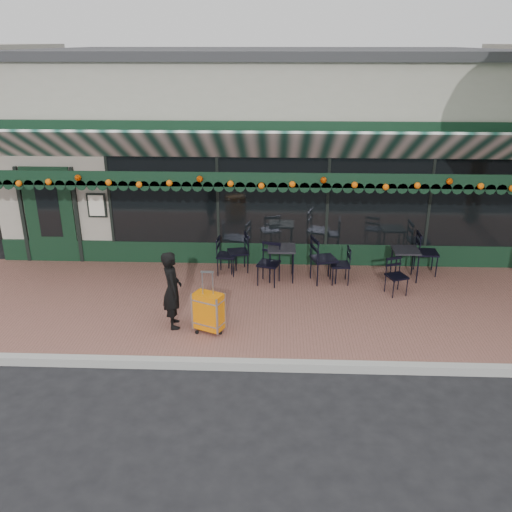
{
  "coord_description": "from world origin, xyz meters",
  "views": [
    {
      "loc": [
        0.3,
        -7.46,
        4.9
      ],
      "look_at": [
        -0.07,
        1.6,
        1.28
      ],
      "focal_mm": 38.0,
      "sensor_mm": 36.0,
      "label": 1
    }
  ],
  "objects_px": {
    "woman": "(172,290)",
    "chair_b_right": "(324,259)",
    "chair_solo": "(227,256)",
    "cafe_table_b": "(282,251)",
    "chair_a_right": "(427,253)",
    "chair_a_left": "(340,265)",
    "cafe_table_a": "(406,252)",
    "chair_b_front": "(269,264)",
    "chair_a_front": "(397,277)",
    "suitcase": "(209,312)",
    "chair_b_left": "(238,252)"
  },
  "relations": [
    {
      "from": "woman",
      "to": "chair_b_right",
      "type": "height_order",
      "value": "woman"
    },
    {
      "from": "cafe_table_b",
      "to": "cafe_table_a",
      "type": "bearing_deg",
      "value": 2.01
    },
    {
      "from": "chair_a_left",
      "to": "cafe_table_a",
      "type": "bearing_deg",
      "value": 97.86
    },
    {
      "from": "woman",
      "to": "cafe_table_a",
      "type": "distance_m",
      "value": 5.05
    },
    {
      "from": "cafe_table_a",
      "to": "chair_a_right",
      "type": "relative_size",
      "value": 0.71
    },
    {
      "from": "cafe_table_b",
      "to": "chair_a_left",
      "type": "distance_m",
      "value": 1.25
    },
    {
      "from": "chair_solo",
      "to": "chair_b_left",
      "type": "bearing_deg",
      "value": -49.17
    },
    {
      "from": "cafe_table_b",
      "to": "chair_b_front",
      "type": "xyz_separation_m",
      "value": [
        -0.27,
        -0.27,
        -0.2
      ]
    },
    {
      "from": "woman",
      "to": "suitcase",
      "type": "bearing_deg",
      "value": -120.98
    },
    {
      "from": "chair_a_front",
      "to": "woman",
      "type": "bearing_deg",
      "value": 178.75
    },
    {
      "from": "chair_b_left",
      "to": "chair_solo",
      "type": "relative_size",
      "value": 1.05
    },
    {
      "from": "woman",
      "to": "cafe_table_a",
      "type": "height_order",
      "value": "woman"
    },
    {
      "from": "cafe_table_b",
      "to": "chair_a_left",
      "type": "xyz_separation_m",
      "value": [
        1.22,
        -0.17,
        -0.24
      ]
    },
    {
      "from": "chair_b_front",
      "to": "chair_solo",
      "type": "xyz_separation_m",
      "value": [
        -0.92,
        0.48,
        -0.02
      ]
    },
    {
      "from": "cafe_table_a",
      "to": "chair_solo",
      "type": "bearing_deg",
      "value": 178.14
    },
    {
      "from": "chair_a_right",
      "to": "chair_b_left",
      "type": "relative_size",
      "value": 1.08
    },
    {
      "from": "woman",
      "to": "chair_a_front",
      "type": "distance_m",
      "value": 4.48
    },
    {
      "from": "chair_b_left",
      "to": "chair_a_left",
      "type": "bearing_deg",
      "value": 61.09
    },
    {
      "from": "chair_b_front",
      "to": "chair_solo",
      "type": "bearing_deg",
      "value": 168.12
    },
    {
      "from": "woman",
      "to": "chair_b_front",
      "type": "relative_size",
      "value": 1.61
    },
    {
      "from": "cafe_table_b",
      "to": "chair_b_left",
      "type": "distance_m",
      "value": 1.04
    },
    {
      "from": "chair_b_front",
      "to": "cafe_table_b",
      "type": "bearing_deg",
      "value": 61.29
    },
    {
      "from": "chair_b_right",
      "to": "chair_a_front",
      "type": "bearing_deg",
      "value": -127.96
    },
    {
      "from": "chair_a_front",
      "to": "chair_a_right",
      "type": "bearing_deg",
      "value": 31.24
    },
    {
      "from": "suitcase",
      "to": "cafe_table_a",
      "type": "xyz_separation_m",
      "value": [
        3.88,
        2.41,
        0.22
      ]
    },
    {
      "from": "chair_a_left",
      "to": "chair_a_right",
      "type": "height_order",
      "value": "chair_a_right"
    },
    {
      "from": "woman",
      "to": "cafe_table_b",
      "type": "bearing_deg",
      "value": -57.54
    },
    {
      "from": "chair_a_right",
      "to": "cafe_table_a",
      "type": "bearing_deg",
      "value": 122.93
    },
    {
      "from": "suitcase",
      "to": "chair_a_right",
      "type": "bearing_deg",
      "value": 55.81
    },
    {
      "from": "chair_a_left",
      "to": "chair_b_right",
      "type": "xyz_separation_m",
      "value": [
        -0.33,
        0.06,
        0.1
      ]
    },
    {
      "from": "chair_b_left",
      "to": "chair_b_front",
      "type": "relative_size",
      "value": 1.0
    },
    {
      "from": "cafe_table_a",
      "to": "chair_a_left",
      "type": "distance_m",
      "value": 1.43
    },
    {
      "from": "chair_b_left",
      "to": "chair_b_right",
      "type": "bearing_deg",
      "value": 60.25
    },
    {
      "from": "woman",
      "to": "chair_b_left",
      "type": "height_order",
      "value": "woman"
    },
    {
      "from": "chair_b_left",
      "to": "chair_b_front",
      "type": "distance_m",
      "value": 0.94
    },
    {
      "from": "suitcase",
      "to": "chair_b_left",
      "type": "distance_m",
      "value": 2.72
    },
    {
      "from": "cafe_table_a",
      "to": "chair_b_front",
      "type": "xyz_separation_m",
      "value": [
        -2.88,
        -0.36,
        -0.16
      ]
    },
    {
      "from": "woman",
      "to": "chair_b_right",
      "type": "relative_size",
      "value": 1.41
    },
    {
      "from": "cafe_table_b",
      "to": "chair_a_right",
      "type": "distance_m",
      "value": 3.17
    },
    {
      "from": "chair_b_right",
      "to": "chair_solo",
      "type": "relative_size",
      "value": 1.2
    },
    {
      "from": "chair_a_left",
      "to": "cafe_table_b",
      "type": "bearing_deg",
      "value": -100.49
    },
    {
      "from": "chair_a_front",
      "to": "chair_b_right",
      "type": "bearing_deg",
      "value": 137.99
    },
    {
      "from": "chair_a_right",
      "to": "chair_a_front",
      "type": "xyz_separation_m",
      "value": [
        -0.85,
        -1.07,
        -0.1
      ]
    },
    {
      "from": "cafe_table_a",
      "to": "chair_a_front",
      "type": "xyz_separation_m",
      "value": [
        -0.31,
        -0.76,
        -0.23
      ]
    },
    {
      "from": "chair_a_front",
      "to": "cafe_table_b",
      "type": "bearing_deg",
      "value": 143.25
    },
    {
      "from": "woman",
      "to": "chair_b_front",
      "type": "height_order",
      "value": "woman"
    },
    {
      "from": "suitcase",
      "to": "cafe_table_a",
      "type": "relative_size",
      "value": 1.69
    },
    {
      "from": "cafe_table_b",
      "to": "chair_a_right",
      "type": "bearing_deg",
      "value": 7.4
    },
    {
      "from": "woman",
      "to": "chair_a_front",
      "type": "height_order",
      "value": "woman"
    },
    {
      "from": "woman",
      "to": "chair_a_left",
      "type": "height_order",
      "value": "woman"
    }
  ]
}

